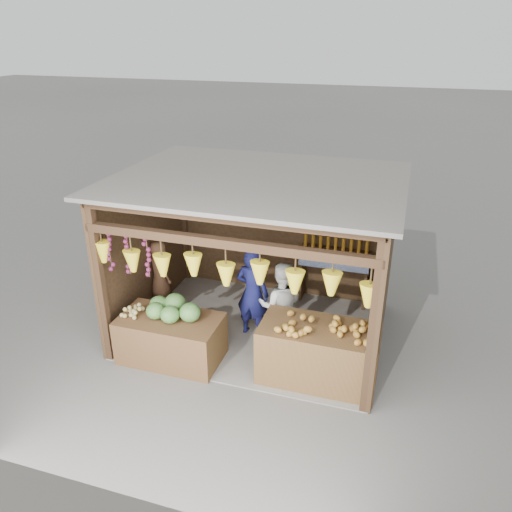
{
  "coord_description": "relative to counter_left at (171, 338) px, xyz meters",
  "views": [
    {
      "loc": [
        2.12,
        -6.86,
        4.69
      ],
      "look_at": [
        0.01,
        -0.1,
        1.43
      ],
      "focal_mm": 35.0,
      "sensor_mm": 36.0,
      "label": 1
    }
  ],
  "objects": [
    {
      "name": "woman_standing",
      "position": [
        1.51,
        0.83,
        0.38
      ],
      "size": [
        0.83,
        0.71,
        1.47
      ],
      "primitive_type": "imported",
      "rotation": [
        0.0,
        0.0,
        3.38
      ],
      "color": "silver",
      "rests_on": "ground"
    },
    {
      "name": "stall_structure",
      "position": [
        1.0,
        1.1,
        1.31
      ],
      "size": [
        4.3,
        3.3,
        2.66
      ],
      "color": "slate",
      "rests_on": "ground"
    },
    {
      "name": "vendor_seated",
      "position": [
        -0.76,
        1.19,
        0.51
      ],
      "size": [
        0.62,
        0.58,
        1.06
      ],
      "primitive_type": "imported",
      "rotation": [
        0.0,
        0.0,
        2.49
      ],
      "color": "brown",
      "rests_on": "stool"
    },
    {
      "name": "counter_left",
      "position": [
        0.0,
        0.0,
        0.0
      ],
      "size": [
        1.54,
        0.85,
        0.72
      ],
      "primitive_type": "cube",
      "color": "#4D3619",
      "rests_on": "ground"
    },
    {
      "name": "back_shelf",
      "position": [
        2.08,
        2.43,
        0.52
      ],
      "size": [
        1.25,
        0.32,
        1.32
      ],
      "color": "#382314",
      "rests_on": "ground"
    },
    {
      "name": "mango_pile",
      "position": [
        2.31,
        0.11,
        0.63
      ],
      "size": [
        1.4,
        0.64,
        0.22
      ],
      "primitive_type": null,
      "color": "#C7471A",
      "rests_on": "counter_right"
    },
    {
      "name": "counter_right",
      "position": [
        2.24,
        0.18,
        0.08
      ],
      "size": [
        1.67,
        0.85,
        0.87
      ],
      "primitive_type": "cube",
      "color": "#4C2D19",
      "rests_on": "ground"
    },
    {
      "name": "ground",
      "position": [
        1.03,
        1.14,
        -0.36
      ],
      "size": [
        80.0,
        80.0,
        0.0
      ],
      "primitive_type": "plane",
      "color": "#514F49",
      "rests_on": "ground"
    },
    {
      "name": "stool",
      "position": [
        -0.76,
        1.19,
        -0.19
      ],
      "size": [
        0.36,
        0.36,
        0.33
      ],
      "primitive_type": "cube",
      "color": "black",
      "rests_on": "ground"
    },
    {
      "name": "melon_pile",
      "position": [
        -0.01,
        0.04,
        0.52
      ],
      "size": [
        1.0,
        0.5,
        0.32
      ],
      "primitive_type": null,
      "color": "#155119",
      "rests_on": "counter_left"
    },
    {
      "name": "tanfruit_pile",
      "position": [
        -0.59,
        -0.04,
        0.42
      ],
      "size": [
        0.34,
        0.4,
        0.13
      ],
      "primitive_type": null,
      "color": "#A6934C",
      "rests_on": "counter_left"
    },
    {
      "name": "man_standing",
      "position": [
        0.99,
        1.0,
        0.42
      ],
      "size": [
        0.62,
        0.46,
        1.56
      ],
      "primitive_type": "imported",
      "rotation": [
        0.0,
        0.0,
        2.99
      ],
      "color": "#121446",
      "rests_on": "ground"
    }
  ]
}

